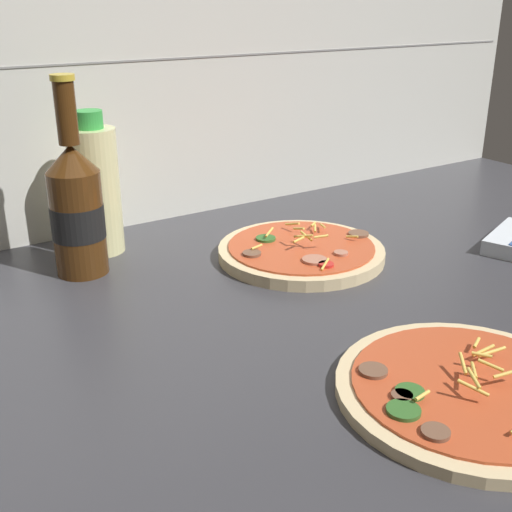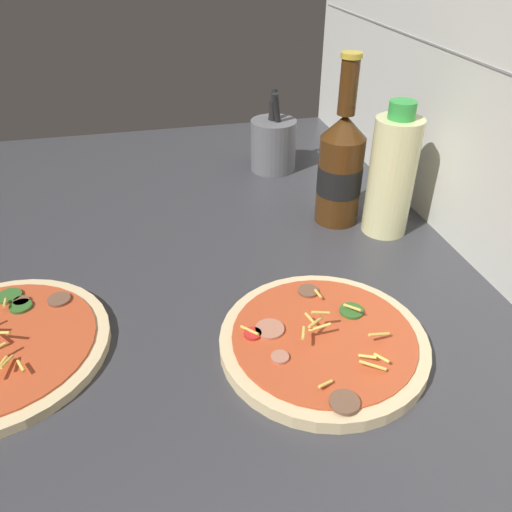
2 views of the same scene
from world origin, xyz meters
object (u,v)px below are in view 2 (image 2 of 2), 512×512
(beer_bottle, at_px, (340,168))
(oil_bottle, at_px, (392,175))
(pizza_far, at_px, (323,341))
(utensil_crock, at_px, (273,144))

(beer_bottle, xyz_separation_m, oil_bottle, (0.05, 0.07, 0.00))
(oil_bottle, bearing_deg, beer_bottle, -128.03)
(pizza_far, xyz_separation_m, oil_bottle, (-0.25, 0.19, 0.09))
(beer_bottle, height_order, oil_bottle, beer_bottle)
(utensil_crock, bearing_deg, beer_bottle, 12.51)
(pizza_far, xyz_separation_m, utensil_crock, (-0.53, 0.08, 0.04))
(beer_bottle, relative_size, oil_bottle, 1.28)
(beer_bottle, relative_size, utensil_crock, 1.69)
(pizza_far, distance_m, utensil_crock, 0.54)
(oil_bottle, xyz_separation_m, utensil_crock, (-0.29, -0.12, -0.05))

